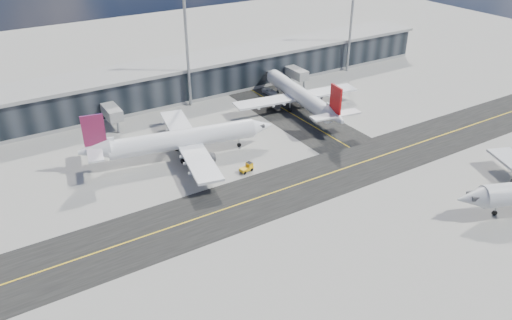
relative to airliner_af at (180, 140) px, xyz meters
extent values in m
plane|color=gray|center=(12.97, -24.68, -3.76)|extent=(300.00, 300.00, 0.00)
cube|color=black|center=(12.97, -20.68, -3.75)|extent=(180.00, 14.00, 0.02)
cube|color=black|center=(30.97, 10.32, -3.75)|extent=(14.00, 50.00, 0.02)
cube|color=yellow|center=(12.97, -20.68, -3.73)|extent=(180.00, 0.25, 0.01)
cube|color=yellow|center=(30.97, 10.32, -3.73)|extent=(0.25, 50.00, 0.01)
cube|color=black|center=(12.97, 30.32, 0.24)|extent=(150.00, 12.00, 8.00)
cube|color=gray|center=(12.97, 30.32, 4.64)|extent=(152.00, 13.00, 0.80)
cube|color=gray|center=(12.97, 30.32, -3.36)|extent=(150.00, 12.20, 0.80)
cube|color=gray|center=(-7.03, 22.32, -0.26)|extent=(3.00, 10.00, 2.40)
cylinder|color=gray|center=(-7.03, 17.32, -2.56)|extent=(0.60, 0.60, 2.40)
cube|color=gray|center=(42.97, 22.32, -0.26)|extent=(3.00, 10.00, 2.40)
cylinder|color=gray|center=(42.97, 17.32, -2.56)|extent=(0.60, 0.60, 2.40)
cylinder|color=gray|center=(12.97, 23.32, 10.24)|extent=(0.70, 0.70, 28.00)
cylinder|color=gray|center=(62.97, 23.32, 10.24)|extent=(0.70, 0.70, 28.00)
cylinder|color=white|center=(0.57, -0.11, 0.07)|extent=(28.89, 9.21, 3.82)
cone|color=white|center=(16.53, -3.20, 0.07)|extent=(5.42, 4.66, 3.82)
cone|color=white|center=(-15.86, 3.07, 0.64)|extent=(6.36, 4.85, 3.82)
cube|color=white|center=(1.51, -0.29, -0.89)|extent=(10.88, 32.82, 0.48)
cylinder|color=#2D2D30|center=(3.54, 5.16, -1.94)|extent=(4.36, 2.92, 2.20)
cylinder|color=#2D2D30|center=(1.36, -6.11, -1.94)|extent=(4.36, 2.92, 2.20)
cube|color=silver|center=(3.54, 5.16, -1.18)|extent=(1.95, 0.74, 0.76)
cube|color=silver|center=(1.36, -6.11, -1.18)|extent=(1.95, 0.74, 0.76)
cube|color=#6A1F4D|center=(-15.39, 2.98, 4.66)|extent=(4.02, 1.19, 5.93)
cube|color=white|center=(-15.86, 3.07, 1.21)|extent=(4.81, 11.77, 0.33)
cube|color=#2D2D30|center=(16.06, -3.11, 0.45)|extent=(2.28, 2.43, 0.67)
cylinder|color=gray|center=(11.83, -2.29, -2.61)|extent=(0.27, 0.27, 1.91)
cylinder|color=black|center=(11.83, -2.29, -3.33)|extent=(0.91, 0.49, 0.86)
cylinder|color=black|center=(0.18, 2.89, -3.23)|extent=(1.12, 0.67, 1.05)
cylinder|color=black|center=(-0.92, -2.74, -3.23)|extent=(1.12, 0.67, 1.05)
cylinder|color=white|center=(34.09, 7.64, -0.04)|extent=(7.46, 28.17, 3.72)
cone|color=white|center=(36.23, 23.32, -0.04)|extent=(4.32, 5.11, 3.72)
cone|color=white|center=(31.89, -8.49, 0.52)|extent=(4.44, 6.04, 3.72)
cube|color=white|center=(34.21, 8.56, -0.97)|extent=(31.98, 8.89, 0.47)
cylinder|color=#2D2D30|center=(28.81, 10.24, -1.99)|extent=(2.65, 4.16, 2.14)
cylinder|color=#2D2D30|center=(39.87, 8.73, -1.99)|extent=(2.65, 4.16, 2.14)
cube|color=silver|center=(28.81, 10.24, -1.25)|extent=(0.62, 1.89, 0.74)
cube|color=silver|center=(39.87, 8.73, -1.25)|extent=(0.62, 1.89, 0.74)
cube|color=red|center=(31.95, -8.03, 4.43)|extent=(0.94, 3.93, 5.77)
cube|color=white|center=(31.89, -8.49, 1.08)|extent=(11.42, 4.09, 0.33)
cube|color=#2D2D30|center=(36.16, 22.86, 0.34)|extent=(2.28, 2.12, 0.65)
cylinder|color=gray|center=(35.60, 18.71, -2.64)|extent=(0.25, 0.25, 1.86)
cylinder|color=black|center=(35.60, 18.71, -3.34)|extent=(0.44, 0.87, 0.84)
cylinder|color=black|center=(31.20, 7.10, -3.25)|extent=(0.60, 1.08, 1.02)
cylinder|color=black|center=(36.73, 6.34, -3.25)|extent=(0.60, 1.08, 1.02)
cone|color=silver|center=(30.50, -43.58, 0.07)|extent=(5.87, 5.34, 3.83)
cube|color=#2D2D30|center=(30.95, -43.76, 0.46)|extent=(2.56, 2.67, 0.67)
cylinder|color=gray|center=(34.95, -45.36, -2.61)|extent=(0.30, 0.30, 1.92)
cylinder|color=black|center=(34.95, -45.36, -3.33)|extent=(0.93, 0.63, 0.86)
cube|color=#F9B20D|center=(7.84, -11.89, -3.10)|extent=(2.81, 1.72, 0.61)
cube|color=#F9B20D|center=(8.61, -11.73, -2.54)|extent=(1.17, 1.30, 0.79)
cube|color=black|center=(8.61, -11.73, -2.23)|extent=(1.07, 1.24, 0.22)
cylinder|color=black|center=(8.58, -11.15, -3.45)|extent=(0.64, 0.34, 0.61)
cylinder|color=black|center=(8.81, -12.27, -3.45)|extent=(0.64, 0.34, 0.61)
cylinder|color=black|center=(6.87, -11.50, -3.45)|extent=(0.64, 0.34, 0.61)
cylinder|color=black|center=(7.09, -12.62, -3.45)|extent=(0.64, 0.34, 0.61)
imported|color=white|center=(33.56, 19.32, -3.07)|extent=(2.41, 4.99, 1.37)
camera|label=1|loc=(-33.33, -81.83, 43.22)|focal=35.00mm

